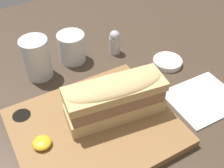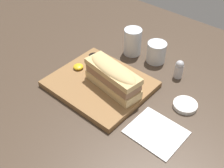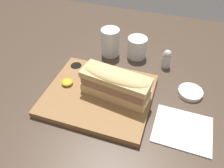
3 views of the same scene
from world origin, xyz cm
name	(u,v)px [view 2 (image 2 of 3)]	position (x,y,z in cm)	size (l,w,h in cm)	color
dining_table	(95,93)	(0.00, 0.00, 1.00)	(164.84, 122.32, 2.00)	#423326
serving_board	(100,84)	(-0.15, 2.50, 2.94)	(29.54, 25.17, 1.91)	olive
sandwich	(113,76)	(4.73, 3.03, 8.44)	(19.42, 8.98, 8.51)	tan
mustard_dollop	(78,67)	(-10.06, 2.85, 4.53)	(3.33, 3.33, 1.33)	gold
water_glass	(133,43)	(-3.66, 23.61, 6.20)	(6.27, 6.27, 9.68)	silver
wine_glass	(156,53)	(5.49, 25.25, 5.42)	(6.62, 6.62, 7.19)	silver
napkin	(156,132)	(23.95, -1.53, 2.20)	(14.46, 12.39, 0.40)	white
salt_shaker	(179,69)	(16.05, 22.61, 5.24)	(2.81, 2.81, 6.40)	silver
condiment_dish	(185,105)	(24.85, 11.97, 2.65)	(7.06, 7.06, 1.31)	white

